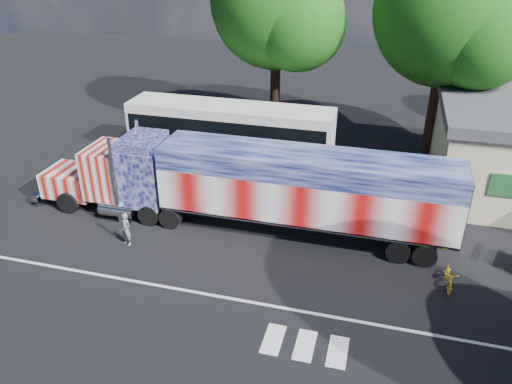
% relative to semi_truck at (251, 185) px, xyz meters
% --- Properties ---
extents(ground, '(100.00, 100.00, 0.00)m').
position_rel_semi_truck_xyz_m(ground, '(0.17, -2.76, -2.41)').
color(ground, black).
extents(lane_markings, '(30.00, 2.67, 0.01)m').
position_rel_semi_truck_xyz_m(lane_markings, '(1.88, -6.53, -2.40)').
color(lane_markings, silver).
rests_on(lane_markings, ground).
extents(semi_truck, '(21.94, 3.47, 4.68)m').
position_rel_semi_truck_xyz_m(semi_truck, '(0.00, 0.00, 0.00)').
color(semi_truck, black).
rests_on(semi_truck, ground).
extents(coach_bus, '(13.23, 3.08, 3.85)m').
position_rel_semi_truck_xyz_m(coach_bus, '(-3.55, 7.54, -0.41)').
color(coach_bus, silver).
rests_on(coach_bus, ground).
extents(woman, '(0.72, 0.60, 1.68)m').
position_rel_semi_truck_xyz_m(woman, '(-5.38, -3.19, -1.57)').
color(woman, slate).
rests_on(woman, ground).
extents(bicycle, '(0.64, 1.77, 0.93)m').
position_rel_semi_truck_xyz_m(bicycle, '(9.44, -2.49, -1.94)').
color(bicycle, gold).
rests_on(bicycle, ground).
extents(tree_n_mid, '(9.27, 8.83, 13.83)m').
position_rel_semi_truck_xyz_m(tree_n_mid, '(-1.75, 12.94, 6.94)').
color(tree_n_mid, black).
rests_on(tree_n_mid, ground).
extents(tree_ne_a, '(9.60, 9.14, 13.84)m').
position_rel_semi_truck_xyz_m(tree_ne_a, '(9.09, 12.40, 6.80)').
color(tree_ne_a, black).
rests_on(tree_ne_a, ground).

